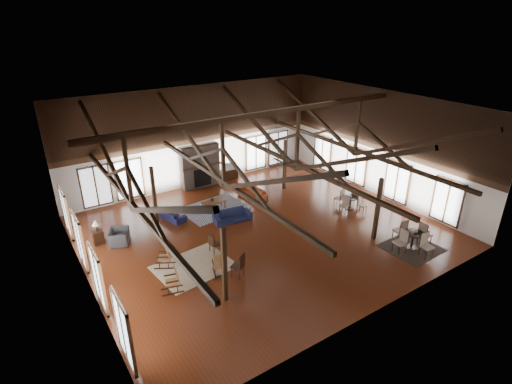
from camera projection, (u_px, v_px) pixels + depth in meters
floor at (262, 231)px, 19.47m from camera, size 16.00×16.00×0.00m
ceiling at (263, 108)px, 17.01m from camera, size 16.00×14.00×0.02m
wall_back at (196, 137)px, 23.57m from camera, size 16.00×0.02×6.00m
wall_front at (384, 240)px, 12.91m from camera, size 16.00×0.02×6.00m
wall_left at (77, 219)px, 14.22m from camera, size 0.02×14.00×6.00m
wall_right at (381, 145)px, 22.26m from camera, size 0.02×14.00×6.00m
roof_truss at (262, 152)px, 17.82m from camera, size 15.60×14.07×3.14m
post_grid at (262, 203)px, 18.85m from camera, size 8.16×7.16×3.05m
fireplace at (200, 166)px, 24.02m from camera, size 2.50×0.69×2.60m
ceiling_fan at (285, 163)px, 17.43m from camera, size 1.60×1.60×0.75m
sofa_navy_front at (232, 216)px, 20.29m from camera, size 2.01×1.01×0.56m
sofa_navy_left at (172, 214)px, 20.50m from camera, size 1.81×1.06×0.50m
sofa_orange at (252, 193)px, 22.84m from camera, size 2.00×0.88×0.57m
coffee_table at (214, 202)px, 21.41m from camera, size 1.34×0.77×0.49m
vase at (212, 199)px, 21.36m from camera, size 0.20×0.20×0.21m
armchair at (119, 237)px, 18.30m from camera, size 1.27×1.21×0.65m
side_table_lamp at (98, 234)px, 18.27m from camera, size 0.46×0.46×1.19m
rocking_chair_a at (166, 256)px, 16.53m from camera, size 0.96×0.82×1.10m
rocking_chair_b at (219, 265)px, 16.03m from camera, size 0.62×0.85×0.98m
rocking_chair_c at (174, 280)px, 15.07m from camera, size 0.91×0.64×1.07m
side_chair_a at (213, 242)px, 17.47m from camera, size 0.44×0.44×0.91m
side_chair_b at (240, 264)px, 15.80m from camera, size 0.63×0.63×1.09m
cafe_table_near at (413, 237)px, 17.83m from camera, size 2.11×2.11×1.08m
cafe_table_far at (350, 201)px, 21.48m from camera, size 1.88×1.88×0.96m
cup_near at (416, 231)px, 17.74m from camera, size 0.17×0.17×0.11m
cup_far at (351, 196)px, 21.34m from camera, size 0.14×0.14×0.09m
tv_console at (229, 174)px, 25.51m from camera, size 1.16×0.43×0.58m
television at (229, 166)px, 25.29m from camera, size 0.92×0.21×0.52m
rug_tan at (194, 267)px, 16.70m from camera, size 3.31×2.74×0.01m
rug_navy at (214, 209)px, 21.66m from camera, size 3.57×2.82×0.01m
rug_dark at (411, 248)px, 18.03m from camera, size 2.39×2.18×0.01m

